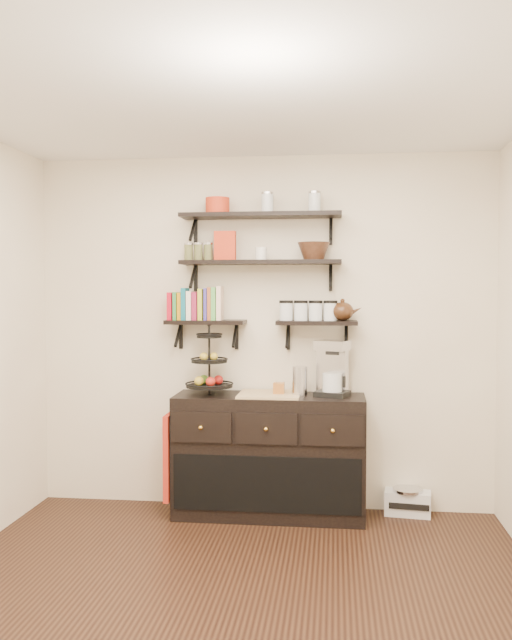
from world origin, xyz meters
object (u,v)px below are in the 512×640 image
(coffee_maker, at_px, (332,369))
(sideboard, at_px, (269,455))
(fruit_stand, at_px, (210,371))
(radio, at_px, (408,502))

(coffee_maker, bearing_deg, sideboard, -157.23)
(sideboard, xyz_separation_m, fruit_stand, (-0.45, 0.00, 0.62))
(coffee_maker, relative_size, radio, 1.16)
(radio, bearing_deg, sideboard, -165.39)
(fruit_stand, distance_m, coffee_maker, 0.91)
(fruit_stand, height_order, coffee_maker, fruit_stand)
(fruit_stand, height_order, radio, fruit_stand)
(fruit_stand, distance_m, radio, 1.77)
(coffee_maker, bearing_deg, fruit_stand, -159.18)
(fruit_stand, bearing_deg, radio, 4.98)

